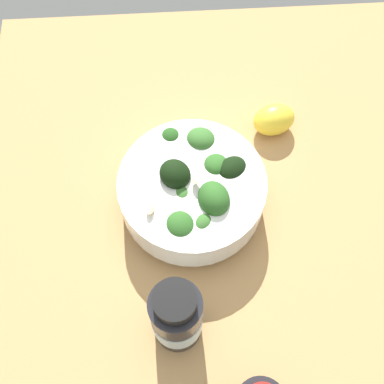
% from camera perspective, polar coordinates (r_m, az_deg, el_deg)
% --- Properties ---
extents(ground_plane, '(0.70, 0.70, 0.03)m').
position_cam_1_polar(ground_plane, '(0.72, 3.76, -0.55)').
color(ground_plane, tan).
extents(bowl_of_broccoli, '(0.19, 0.19, 0.10)m').
position_cam_1_polar(bowl_of_broccoli, '(0.66, 0.12, 0.31)').
color(bowl_of_broccoli, white).
rests_on(bowl_of_broccoli, ground_plane).
extents(lemon_wedge, '(0.07, 0.06, 0.05)m').
position_cam_1_polar(lemon_wedge, '(0.75, 9.36, 8.20)').
color(lemon_wedge, yellow).
rests_on(lemon_wedge, ground_plane).
extents(bottle_short, '(0.06, 0.06, 0.15)m').
position_cam_1_polar(bottle_short, '(0.58, -1.77, -14.11)').
color(bottle_short, black).
rests_on(bottle_short, ground_plane).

